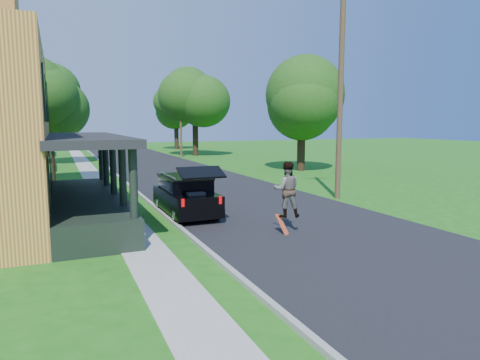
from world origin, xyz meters
name	(u,v)px	position (x,y,z in m)	size (l,w,h in m)	color
ground	(333,239)	(0.00, 0.00, 0.00)	(140.00, 140.00, 0.00)	#1C5E12
street	(172,172)	(0.00, 20.00, 0.00)	(8.00, 120.00, 0.02)	black
curb	(115,175)	(-4.05, 20.00, 0.00)	(0.15, 120.00, 0.12)	#979793
sidewalk	(92,176)	(-5.60, 20.00, 0.00)	(1.30, 120.00, 0.03)	gray
front_walk	(6,226)	(-9.50, 6.00, 0.00)	(6.50, 1.20, 0.03)	gray
black_suv	(186,195)	(-3.20, 5.22, 0.79)	(1.70, 4.41, 2.06)	black
skateboarder	(287,189)	(-0.91, 1.36, 1.42)	(1.07, 0.95, 1.82)	black
skateboard	(283,226)	(-1.12, 1.21, 0.25)	(0.31, 0.66, 0.70)	#A7310E
tree_left_mid	(45,95)	(-8.15, 16.56, 5.14)	(5.83, 6.04, 7.74)	black
tree_left_far	(33,93)	(-9.27, 29.42, 6.03)	(6.42, 6.48, 9.11)	black
tree_right_near	(301,98)	(9.21, 17.18, 5.39)	(6.89, 7.03, 8.56)	black
tree_right_mid	(194,93)	(6.39, 34.74, 6.83)	(7.10, 7.20, 10.16)	black
tree_right_far	(176,105)	(7.57, 47.27, 6.05)	(5.57, 5.37, 8.98)	black
utility_pole_near	(340,91)	(4.50, 6.00, 5.06)	(1.56, 0.38, 9.83)	#44361F
utility_pole_far	(181,113)	(4.50, 33.66, 4.58)	(1.44, 0.25, 8.90)	#44361F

